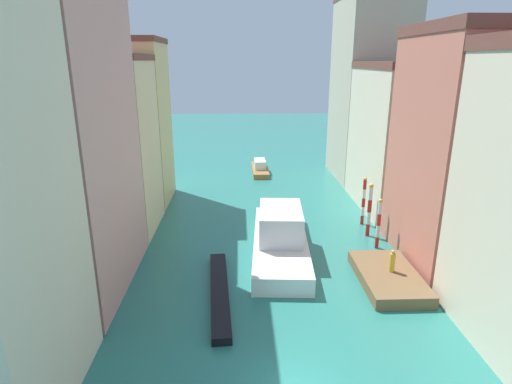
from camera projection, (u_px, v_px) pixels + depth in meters
name	position (u px, v px, depth m)	size (l,w,h in m)	color
ground_plane	(263.00, 207.00, 41.79)	(154.00, 154.00, 0.00)	#28756B
building_left_1	(55.00, 143.00, 24.70)	(7.38, 11.42, 18.56)	tan
building_left_2	(107.00, 146.00, 34.41)	(7.38, 7.68, 14.45)	beige
building_left_3	(129.00, 123.00, 41.42)	(7.38, 7.28, 16.05)	#DBB77A
building_right_1	(465.00, 149.00, 28.70)	(7.38, 9.90, 16.31)	#C6705B
building_right_2	(402.00, 137.00, 39.87)	(7.38, 12.14, 13.91)	beige
building_right_3	(369.00, 89.00, 49.71)	(7.38, 10.93, 21.33)	#BCB299
waterfront_dock	(388.00, 277.00, 27.49)	(3.72, 6.57, 0.76)	brown
person_on_dock	(392.00, 261.00, 27.25)	(0.36, 0.36, 1.53)	gold
mooring_pole_0	(379.00, 223.00, 32.05)	(0.31, 0.31, 4.03)	red
mooring_pole_1	(369.00, 210.00, 34.25)	(0.36, 0.36, 4.52)	red
mooring_pole_2	(364.00, 200.00, 36.77)	(0.33, 0.33, 4.35)	red
vaporetto_white	(280.00, 237.00, 31.59)	(4.78, 13.20, 3.51)	white
gondola_black	(220.00, 292.00, 25.98)	(1.76, 9.86, 0.48)	black
motorboat_0	(260.00, 168.00, 54.47)	(2.08, 7.08, 1.67)	olive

